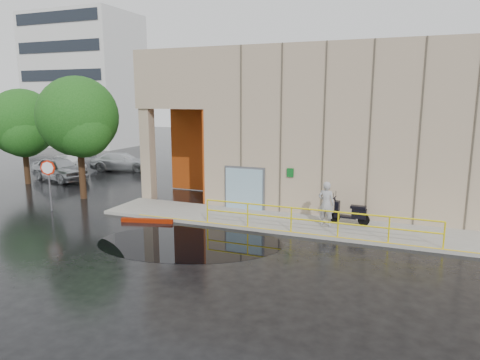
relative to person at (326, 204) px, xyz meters
The scene contains 15 objects.
ground 6.42m from the person, 135.11° to the right, with size 120.00×120.00×0.00m, color black.
sidewalk 1.15m from the person, behind, with size 20.00×3.00×0.15m, color gray.
building 7.24m from the person, 84.59° to the left, with size 20.00×10.17×8.00m.
guardrail 1.40m from the person, 100.01° to the right, with size 9.56×0.06×1.03m.
distant_building 40.60m from the person, 144.10° to the left, with size 12.00×8.08×15.00m.
person is the anchor object (origin of this frame).
scooter 1.13m from the person, 33.99° to the left, with size 1.79×0.70×1.36m.
stop_sign 13.51m from the person, behind, with size 0.75×0.27×2.56m.
red_curb 8.02m from the person, 165.69° to the right, with size 2.40×0.18×0.18m, color #791702.
puddle 6.01m from the person, 141.34° to the right, with size 7.25×4.46×0.01m, color black.
car_a 19.60m from the person, 166.30° to the left, with size 1.90×4.72×1.61m, color silver.
car_b 21.70m from the person, 160.88° to the left, with size 1.37×3.93×1.30m, color #BDBDBF.
car_c 19.94m from the person, 151.47° to the left, with size 1.97×4.84×1.41m, color silver.
tree_near 13.97m from the person, behind, with size 4.34×4.34×6.73m.
tree_far 20.30m from the person, behind, with size 4.30×4.30×6.15m.
Camera 1 is at (7.45, -13.37, 5.54)m, focal length 32.00 mm.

